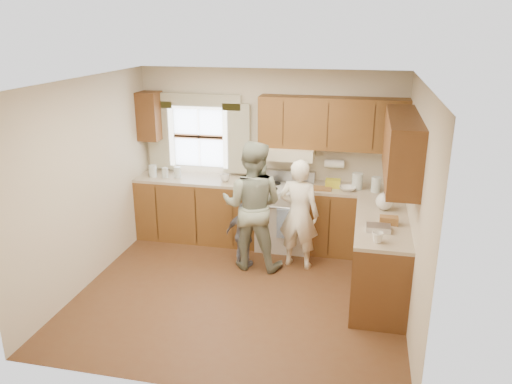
% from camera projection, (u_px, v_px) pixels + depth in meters
% --- Properties ---
extents(room, '(3.80, 3.80, 3.80)m').
position_uv_depth(room, '(240.00, 194.00, 5.63)').
color(room, '#522E19').
rests_on(room, ground).
extents(kitchen_fixtures, '(3.80, 2.25, 2.15)m').
position_uv_depth(kitchen_fixtures, '(305.00, 201.00, 6.64)').
color(kitchen_fixtures, '#45280E').
rests_on(kitchen_fixtures, ground).
extents(stove, '(0.76, 0.67, 1.07)m').
position_uv_depth(stove, '(285.00, 216.00, 7.15)').
color(stove, silver).
rests_on(stove, ground).
extents(woman_left, '(0.59, 0.43, 1.47)m').
position_uv_depth(woman_left, '(299.00, 214.00, 6.47)').
color(woman_left, white).
rests_on(woman_left, ground).
extents(woman_right, '(0.85, 0.68, 1.70)m').
position_uv_depth(woman_right, '(252.00, 206.00, 6.43)').
color(woman_right, '#28422B').
rests_on(woman_right, ground).
extents(child, '(0.56, 0.34, 0.89)m').
position_uv_depth(child, '(244.00, 235.00, 6.54)').
color(child, slate).
rests_on(child, ground).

